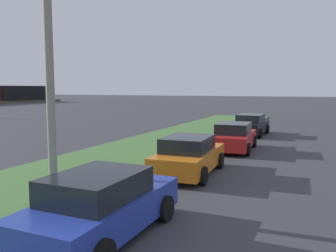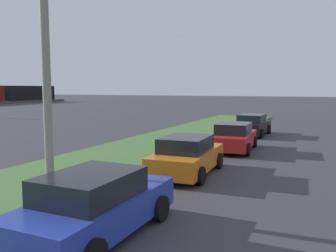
{
  "view_description": "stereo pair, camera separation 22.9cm",
  "coord_description": "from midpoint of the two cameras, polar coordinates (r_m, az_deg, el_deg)",
  "views": [
    {
      "loc": [
        -0.42,
        -0.52,
        3.26
      ],
      "look_at": [
        16.38,
        6.78,
        1.29
      ],
      "focal_mm": 37.34,
      "sensor_mm": 36.0,
      "label": 1
    },
    {
      "loc": [
        -0.33,
        -0.73,
        3.26
      ],
      "look_at": [
        16.38,
        6.78,
        1.29
      ],
      "focal_mm": 37.34,
      "sensor_mm": 36.0,
      "label": 2
    }
  ],
  "objects": [
    {
      "name": "parked_car_blue",
      "position": [
        7.99,
        -10.96,
        -12.54
      ],
      "size": [
        4.32,
        2.05,
        1.47
      ],
      "rotation": [
        0.0,
        0.0,
        -0.01
      ],
      "color": "#23389E",
      "rests_on": "ground"
    },
    {
      "name": "parked_car_red",
      "position": [
        18.72,
        11.06,
        -1.79
      ],
      "size": [
        4.4,
        2.21,
        1.47
      ],
      "rotation": [
        0.0,
        0.0,
        0.06
      ],
      "color": "red",
      "rests_on": "ground"
    },
    {
      "name": "streetlight",
      "position": [
        10.27,
        -16.98,
        12.19
      ],
      "size": [
        1.06,
        2.81,
        7.5
      ],
      "color": "gray",
      "rests_on": "ground"
    },
    {
      "name": "parked_car_orange",
      "position": [
        13.36,
        3.65,
        -4.85
      ],
      "size": [
        4.38,
        2.18,
        1.47
      ],
      "rotation": [
        0.0,
        0.0,
        0.05
      ],
      "color": "orange",
      "rests_on": "ground"
    },
    {
      "name": "grass_median",
      "position": [
        13.66,
        -14.15,
        -7.59
      ],
      "size": [
        60.0,
        6.0,
        0.12
      ],
      "primitive_type": "cube",
      "color": "#477238",
      "rests_on": "ground"
    },
    {
      "name": "parked_car_black",
      "position": [
        25.17,
        13.83,
        0.16
      ],
      "size": [
        4.36,
        2.14,
        1.47
      ],
      "rotation": [
        0.0,
        0.0,
        -0.04
      ],
      "color": "black",
      "rests_on": "ground"
    }
  ]
}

